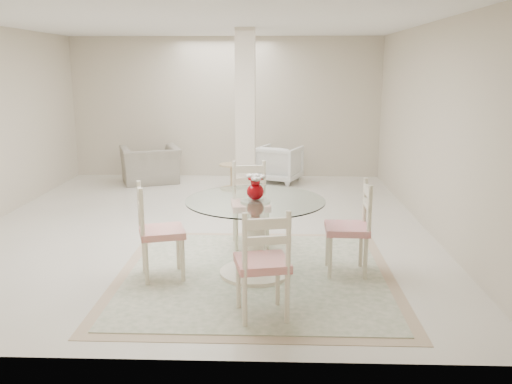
{
  "coord_description": "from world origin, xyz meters",
  "views": [
    {
      "loc": [
        0.95,
        -7.12,
        2.13
      ],
      "look_at": [
        0.76,
        -1.6,
        0.85
      ],
      "focal_mm": 38.0,
      "sensor_mm": 36.0,
      "label": 1
    }
  ],
  "objects_px": {
    "dining_chair_east": "(354,221)",
    "side_table": "(232,178)",
    "dining_chair_west": "(155,225)",
    "armchair_white": "(279,164)",
    "dining_chair_south": "(264,256)",
    "column": "(246,118)",
    "red_vase": "(255,187)",
    "dining_chair_north": "(250,198)",
    "dining_table": "(255,238)",
    "recliner_taupe": "(150,165)"
  },
  "relations": [
    {
      "from": "column",
      "to": "red_vase",
      "type": "height_order",
      "value": "column"
    },
    {
      "from": "column",
      "to": "recliner_taupe",
      "type": "height_order",
      "value": "column"
    },
    {
      "from": "dining_chair_east",
      "to": "dining_chair_west",
      "type": "height_order",
      "value": "dining_chair_west"
    },
    {
      "from": "armchair_white",
      "to": "side_table",
      "type": "bearing_deg",
      "value": 62.65
    },
    {
      "from": "dining_chair_east",
      "to": "dining_chair_west",
      "type": "relative_size",
      "value": 1.0
    },
    {
      "from": "dining_chair_east",
      "to": "side_table",
      "type": "bearing_deg",
      "value": -156.98
    },
    {
      "from": "recliner_taupe",
      "to": "column",
      "type": "bearing_deg",
      "value": 120.44
    },
    {
      "from": "dining_chair_east",
      "to": "recliner_taupe",
      "type": "xyz_separation_m",
      "value": [
        -3.15,
        4.51,
        -0.24
      ]
    },
    {
      "from": "red_vase",
      "to": "dining_chair_north",
      "type": "distance_m",
      "value": 1.08
    },
    {
      "from": "column",
      "to": "dining_chair_east",
      "type": "distance_m",
      "value": 3.37
    },
    {
      "from": "red_vase",
      "to": "armchair_white",
      "type": "xyz_separation_m",
      "value": [
        0.28,
        4.76,
        -0.6
      ]
    },
    {
      "from": "red_vase",
      "to": "column",
      "type": "bearing_deg",
      "value": 94.87
    },
    {
      "from": "red_vase",
      "to": "dining_chair_south",
      "type": "relative_size",
      "value": 0.24
    },
    {
      "from": "dining_chair_south",
      "to": "recliner_taupe",
      "type": "xyz_separation_m",
      "value": [
        -2.24,
        5.61,
        -0.24
      ]
    },
    {
      "from": "red_vase",
      "to": "dining_chair_west",
      "type": "xyz_separation_m",
      "value": [
        -1.01,
        -0.11,
        -0.37
      ]
    },
    {
      "from": "dining_table",
      "to": "red_vase",
      "type": "height_order",
      "value": "red_vase"
    },
    {
      "from": "column",
      "to": "dining_chair_south",
      "type": "xyz_separation_m",
      "value": [
        0.37,
        -4.12,
        -0.77
      ]
    },
    {
      "from": "column",
      "to": "dining_chair_north",
      "type": "height_order",
      "value": "column"
    },
    {
      "from": "column",
      "to": "dining_table",
      "type": "height_order",
      "value": "column"
    },
    {
      "from": "dining_table",
      "to": "armchair_white",
      "type": "bearing_deg",
      "value": 86.62
    },
    {
      "from": "red_vase",
      "to": "recliner_taupe",
      "type": "relative_size",
      "value": 0.26
    },
    {
      "from": "recliner_taupe",
      "to": "side_table",
      "type": "height_order",
      "value": "recliner_taupe"
    },
    {
      "from": "dining_table",
      "to": "red_vase",
      "type": "xyz_separation_m",
      "value": [
        0.0,
        -0.0,
        0.53
      ]
    },
    {
      "from": "dining_chair_south",
      "to": "side_table",
      "type": "relative_size",
      "value": 2.37
    },
    {
      "from": "dining_chair_west",
      "to": "dining_chair_south",
      "type": "distance_m",
      "value": 1.44
    },
    {
      "from": "red_vase",
      "to": "side_table",
      "type": "bearing_deg",
      "value": 97.85
    },
    {
      "from": "armchair_white",
      "to": "dining_chair_east",
      "type": "bearing_deg",
      "value": 120.93
    },
    {
      "from": "column",
      "to": "dining_table",
      "type": "xyz_separation_m",
      "value": [
        0.26,
        -3.1,
        -0.93
      ]
    },
    {
      "from": "armchair_white",
      "to": "side_table",
      "type": "distance_m",
      "value": 1.11
    },
    {
      "from": "column",
      "to": "dining_chair_south",
      "type": "distance_m",
      "value": 4.21
    },
    {
      "from": "dining_table",
      "to": "dining_chair_north",
      "type": "relative_size",
      "value": 1.26
    },
    {
      "from": "red_vase",
      "to": "side_table",
      "type": "height_order",
      "value": "red_vase"
    },
    {
      "from": "column",
      "to": "dining_chair_east",
      "type": "relative_size",
      "value": 2.47
    },
    {
      "from": "armchair_white",
      "to": "red_vase",
      "type": "bearing_deg",
      "value": 108.62
    },
    {
      "from": "column",
      "to": "dining_chair_east",
      "type": "bearing_deg",
      "value": -67.0
    },
    {
      "from": "dining_table",
      "to": "dining_chair_east",
      "type": "xyz_separation_m",
      "value": [
        1.02,
        0.09,
        0.16
      ]
    },
    {
      "from": "dining_chair_north",
      "to": "recliner_taupe",
      "type": "relative_size",
      "value": 1.08
    },
    {
      "from": "dining_table",
      "to": "recliner_taupe",
      "type": "xyz_separation_m",
      "value": [
        -2.13,
        4.6,
        -0.08
      ]
    },
    {
      "from": "red_vase",
      "to": "dining_chair_west",
      "type": "distance_m",
      "value": 1.09
    },
    {
      "from": "recliner_taupe",
      "to": "side_table",
      "type": "bearing_deg",
      "value": 139.72
    },
    {
      "from": "armchair_white",
      "to": "side_table",
      "type": "height_order",
      "value": "armchair_white"
    },
    {
      "from": "dining_table",
      "to": "dining_chair_north",
      "type": "bearing_deg",
      "value": 95.65
    },
    {
      "from": "side_table",
      "to": "dining_table",
      "type": "bearing_deg",
      "value": -82.16
    },
    {
      "from": "dining_chair_north",
      "to": "armchair_white",
      "type": "bearing_deg",
      "value": 76.69
    },
    {
      "from": "dining_chair_west",
      "to": "armchair_white",
      "type": "bearing_deg",
      "value": -31.87
    },
    {
      "from": "dining_chair_north",
      "to": "dining_chair_east",
      "type": "bearing_deg",
      "value": -47.2
    },
    {
      "from": "recliner_taupe",
      "to": "dining_chair_east",
      "type": "bearing_deg",
      "value": 103.99
    },
    {
      "from": "red_vase",
      "to": "dining_chair_east",
      "type": "xyz_separation_m",
      "value": [
        1.02,
        0.09,
        -0.37
      ]
    },
    {
      "from": "dining_table",
      "to": "red_vase",
      "type": "bearing_deg",
      "value": -18.43
    },
    {
      "from": "dining_table",
      "to": "column",
      "type": "bearing_deg",
      "value": 94.85
    }
  ]
}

